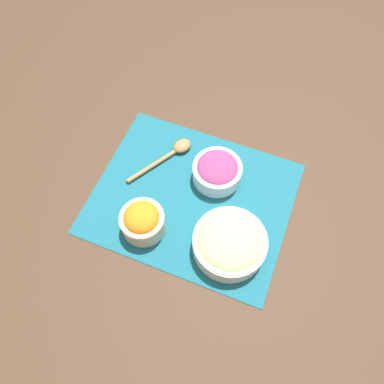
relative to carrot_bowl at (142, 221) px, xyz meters
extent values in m
plane|color=#422D1E|center=(-0.08, -0.13, -0.05)|extent=(3.00, 3.00, 0.00)
cube|color=#195B6B|center=(-0.08, -0.13, -0.04)|extent=(0.52, 0.42, 0.00)
cylinder|color=beige|center=(0.00, 0.00, -0.01)|extent=(0.11, 0.11, 0.06)
torus|color=beige|center=(0.00, 0.00, 0.02)|extent=(0.11, 0.11, 0.01)
ellipsoid|color=orange|center=(0.00, 0.00, 0.02)|extent=(0.09, 0.09, 0.05)
cylinder|color=silver|center=(-0.12, -0.21, -0.02)|extent=(0.13, 0.13, 0.05)
torus|color=silver|center=(-0.12, -0.21, 0.01)|extent=(0.13, 0.13, 0.01)
ellipsoid|color=#93386B|center=(-0.12, -0.21, 0.01)|extent=(0.11, 0.11, 0.03)
cylinder|color=silver|center=(-0.22, -0.03, -0.02)|extent=(0.18, 0.18, 0.05)
torus|color=silver|center=(-0.22, -0.03, 0.01)|extent=(0.18, 0.18, 0.01)
ellipsoid|color=#A8CC7F|center=(-0.22, -0.03, 0.01)|extent=(0.16, 0.16, 0.05)
cylinder|color=#9E7042|center=(0.05, -0.18, -0.04)|extent=(0.10, 0.16, 0.01)
ellipsoid|color=#9E7042|center=(0.00, -0.26, -0.03)|extent=(0.06, 0.07, 0.02)
camera|label=1|loc=(-0.25, 0.30, 0.84)|focal=35.00mm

